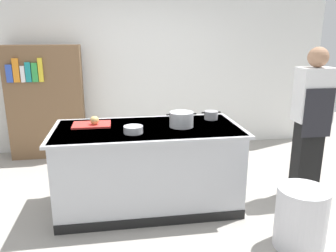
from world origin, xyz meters
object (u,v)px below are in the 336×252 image
Objects in this scene: trash_bin at (301,218)px; person_chef at (311,120)px; onion at (94,120)px; bookshelf at (46,102)px; stock_pot at (181,119)px; sauce_pan at (211,115)px; mixing_bowl at (133,130)px.

trash_bin is 0.33× the size of person_chef.
bookshelf reaches higher than onion.
stock_pot is at bearing -46.58° from bookshelf.
sauce_pan is 0.13× the size of person_chef.
stock_pot is 0.19× the size of person_chef.
stock_pot is at bearing 133.52° from trash_bin.
onion is at bearing 170.51° from stock_pot.
mixing_bowl is at bearing 91.59° from person_chef.
mixing_bowl is at bearing -162.62° from stock_pot.
onion is 0.50m from mixing_bowl.
onion is 2.40m from person_chef.
person_chef is (1.09, -0.26, -0.03)m from sauce_pan.
onion is 1.31m from sauce_pan.
onion is 2.22m from trash_bin.
sauce_pan is (1.31, 0.11, -0.02)m from onion.
stock_pot is 2.51m from bookshelf.
trash_bin is at bearing -46.48° from stock_pot.
trash_bin is at bearing -67.60° from sauce_pan.
bookshelf is (-3.21, 1.83, -0.06)m from person_chef.
stock_pot is at bearing -146.99° from sauce_pan.
mixing_bowl is 2.32m from bookshelf.
sauce_pan is at bearing 24.68° from mixing_bowl.
person_chef is at bearing -13.60° from sauce_pan.
mixing_bowl is at bearing 151.07° from trash_bin.
sauce_pan is at bearing 4.70° from onion.
sauce_pan reaches higher than mixing_bowl.
stock_pot is 0.54m from mixing_bowl.
stock_pot is at bearing -9.49° from onion.
sauce_pan is 1.15× the size of mixing_bowl.
bookshelf is (-2.12, 1.56, -0.09)m from sauce_pan.
onion is 1.86m from bookshelf.
mixing_bowl is 1.74m from trash_bin.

